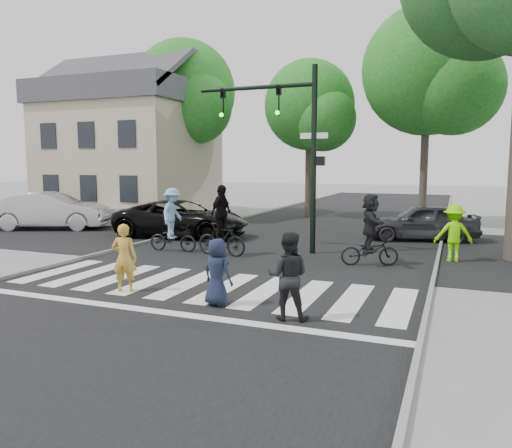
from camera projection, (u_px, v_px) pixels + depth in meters
The scene contains 22 objects.
ground at pixel (184, 296), 11.03m from camera, with size 120.00×120.00×0.00m, color gray.
road_stem at pixel (265, 257), 15.63m from camera, with size 10.00×70.00×0.01m, color black.
road_cross at pixel (294, 243), 18.40m from camera, with size 70.00×10.00×0.01m, color black.
curb_left at pixel (131, 246), 17.50m from camera, with size 0.10×70.00×0.10m, color gray.
curb_right at pixel (436, 268), 13.75m from camera, with size 0.10×70.00×0.10m, color gray.
crosswalk at pixel (199, 289), 11.64m from camera, with size 10.00×3.85×0.01m.
traffic_signal at pixel (289, 133), 16.13m from camera, with size 4.45×0.29×6.00m.
bg_tree_0 at pixel (118, 110), 30.11m from camera, with size 5.46×5.20×8.97m.
bg_tree_1 at pixel (186, 96), 27.70m from camera, with size 6.09×5.80×9.80m.
bg_tree_2 at pixel (313, 109), 26.28m from camera, with size 5.04×4.80×8.40m.
bg_tree_3 at pixel (434, 74), 22.65m from camera, with size 6.30×6.00×10.20m.
house at pixel (130, 147), 27.70m from camera, with size 8.40×8.10×8.82m.
pedestrian_woman at pixel (124, 258), 11.37m from camera, with size 0.57×0.38×1.57m, color gold.
pedestrian_child at pixel (217, 272), 10.25m from camera, with size 0.69×0.45×1.41m, color #192036.
pedestrian_adult at pixel (288, 276), 9.32m from camera, with size 0.81×0.63×1.67m, color black.
cyclist_left at pixel (173, 224), 16.56m from camera, with size 1.71×1.13×2.12m.
cyclist_mid at pixel (221, 227), 15.80m from camera, with size 1.77×1.09×2.26m.
cyclist_right at pixel (370, 234), 14.25m from camera, with size 1.73×1.60×2.07m.
car_suv at pixel (182, 219), 19.82m from camera, with size 2.44×5.29×1.47m, color black.
car_silver at pixel (51, 211), 22.18m from camera, with size 1.76×5.03×1.66m, color #BCBCC1.
car_grey at pixel (422, 222), 19.00m from camera, with size 1.66×4.13×1.41m, color #323136.
bystander_hivis at pixel (454, 233), 14.85m from camera, with size 1.10×0.63×1.71m, color #7CFF03.
Camera 1 is at (5.49, -9.38, 2.94)m, focal length 35.00 mm.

